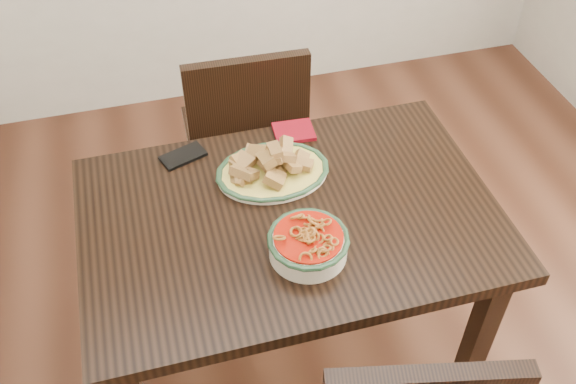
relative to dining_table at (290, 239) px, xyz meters
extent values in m
plane|color=#3C1F13|center=(0.07, -0.08, -0.64)|extent=(3.50, 3.50, 0.00)
cube|color=black|center=(0.00, 0.00, 0.09)|extent=(1.13, 0.76, 0.04)
cube|color=black|center=(0.49, -0.30, -0.29)|extent=(0.06, 0.06, 0.71)
cube|color=black|center=(-0.49, 0.30, -0.29)|extent=(0.06, 0.06, 0.71)
cube|color=black|center=(0.49, 0.30, -0.29)|extent=(0.06, 0.06, 0.71)
cube|color=black|center=(0.01, 0.75, -0.21)|extent=(0.43, 0.43, 0.04)
cube|color=black|center=(0.19, 0.91, -0.44)|extent=(0.04, 0.04, 0.41)
cube|color=black|center=(-0.15, 0.92, -0.44)|extent=(0.04, 0.04, 0.41)
cube|color=black|center=(0.18, 0.57, -0.44)|extent=(0.04, 0.04, 0.41)
cube|color=black|center=(-0.16, 0.58, -0.44)|extent=(0.04, 0.04, 0.41)
cube|color=black|center=(0.01, 0.56, 0.03)|extent=(0.42, 0.05, 0.44)
ellipsoid|color=beige|center=(-0.01, 0.16, 0.11)|extent=(0.32, 0.24, 0.02)
ellipsoid|color=gold|center=(-0.01, 0.16, 0.12)|extent=(0.31, 0.23, 0.01)
torus|color=#1B3C23|center=(-0.01, 0.16, 0.12)|extent=(0.25, 0.25, 0.01)
cylinder|color=beige|center=(0.01, -0.15, 0.14)|extent=(0.20, 0.20, 0.06)
torus|color=#183620|center=(0.01, -0.15, 0.16)|extent=(0.21, 0.21, 0.02)
cylinder|color=#9F1407|center=(0.01, -0.15, 0.17)|extent=(0.18, 0.18, 0.01)
cube|color=black|center=(-0.25, 0.30, 0.11)|extent=(0.15, 0.11, 0.01)
cube|color=maroon|center=(0.10, 0.33, 0.11)|extent=(0.13, 0.11, 0.01)
camera|label=1|loc=(-0.32, -1.16, 1.37)|focal=40.00mm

